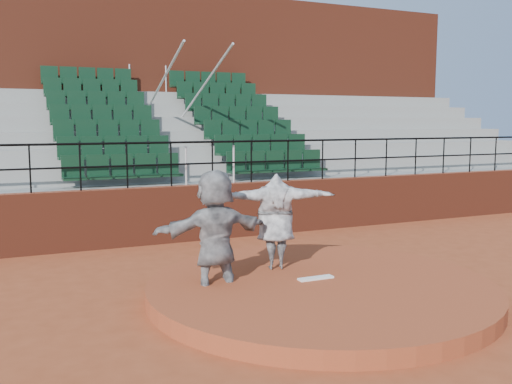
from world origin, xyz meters
The scene contains 9 objects.
ground centered at (0.00, 0.00, 0.00)m, with size 90.00×90.00×0.00m, color brown.
pitchers_mound centered at (0.00, 0.00, 0.12)m, with size 5.50×5.50×0.25m, color brown.
pitching_rubber centered at (0.00, 0.15, 0.27)m, with size 0.60×0.15×0.03m, color white.
boundary_wall centered at (0.00, 5.00, 0.65)m, with size 24.00×0.30×1.30m, color maroon.
wall_railing centered at (0.00, 5.00, 2.03)m, with size 24.04×0.05×1.03m.
seating_deck centered at (0.00, 8.65, 1.43)m, with size 24.00×5.97×4.63m.
press_box_facade centered at (0.00, 12.60, 3.55)m, with size 24.00×3.00×7.10m, color maroon.
pitcher centered at (-0.29, 1.04, 1.07)m, with size 2.03×0.55×1.65m, color black.
fielder centered at (-1.54, 0.64, 1.03)m, with size 1.90×0.61×2.05m, color black.
Camera 1 is at (-4.55, -7.62, 2.79)m, focal length 40.00 mm.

